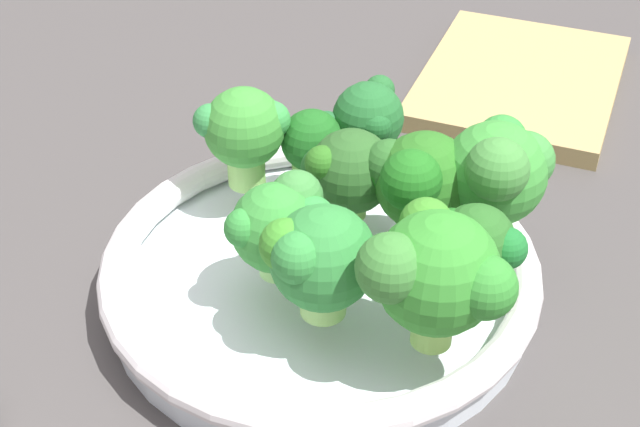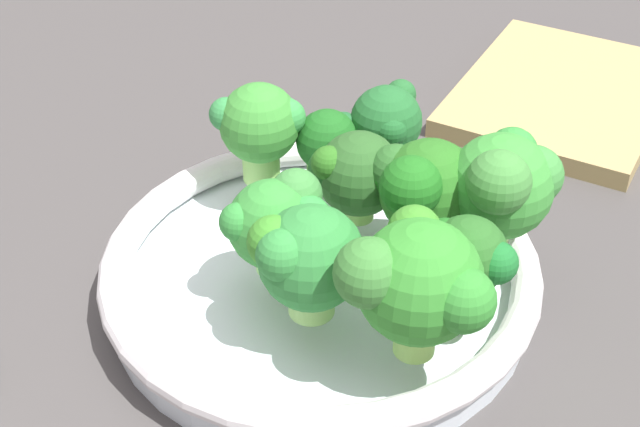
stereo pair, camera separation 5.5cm
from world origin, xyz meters
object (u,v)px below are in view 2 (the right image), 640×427
object	(u,v)px
broccoli_floret_9	(387,121)
cutting_board	(562,95)
bowl	(320,274)
broccoli_floret_0	(261,125)
broccoli_floret_2	(466,258)
broccoli_floret_6	(328,141)
broccoli_floret_4	(420,186)
broccoli_floret_7	(278,221)
broccoli_floret_1	(417,281)
broccoli_floret_5	(304,258)
broccoli_floret_3	(356,173)
broccoli_floret_8	(505,183)

from	to	relation	value
broccoli_floret_9	cutting_board	bearing A→B (deg)	130.79
bowl	broccoli_floret_0	size ratio (longest dim) A/B	3.86
broccoli_floret_2	broccoli_floret_6	distance (cm)	15.43
broccoli_floret_2	broccoli_floret_9	bearing A→B (deg)	-168.77
broccoli_floret_4	broccoli_floret_7	world-z (taller)	broccoli_floret_4
cutting_board	broccoli_floret_1	bearing A→B (deg)	-27.42
broccoli_floret_9	broccoli_floret_5	bearing A→B (deg)	-22.10
broccoli_floret_3	broccoli_floret_8	xyz separation A→B (cm)	(3.50, 8.42, 1.52)
broccoli_floret_3	broccoli_floret_8	world-z (taller)	broccoli_floret_8
broccoli_floret_0	cutting_board	distance (cm)	29.78
broccoli_floret_5	broccoli_floret_7	bearing A→B (deg)	-160.46
broccoli_floret_8	cutting_board	xyz separation A→B (cm)	(-23.19, 10.30, -7.64)
cutting_board	broccoli_floret_5	bearing A→B (deg)	-37.83
broccoli_floret_2	broccoli_floret_1	bearing A→B (deg)	-45.71
broccoli_floret_7	broccoli_floret_8	size ratio (longest dim) A/B	0.80
broccoli_floret_2	broccoli_floret_4	world-z (taller)	broccoli_floret_4
broccoli_floret_0	broccoli_floret_6	size ratio (longest dim) A/B	1.39
broccoli_floret_7	bowl	bearing A→B (deg)	118.34
broccoli_floret_4	broccoli_floret_9	world-z (taller)	broccoli_floret_4
bowl	broccoli_floret_9	xyz separation A→B (cm)	(-9.16, 4.83, 5.44)
bowl	broccoli_floret_1	distance (cm)	11.83
broccoli_floret_5	cutting_board	size ratio (longest dim) A/B	0.34
broccoli_floret_1	broccoli_floret_6	distance (cm)	17.34
broccoli_floret_0	broccoli_floret_6	distance (cm)	4.63
bowl	broccoli_floret_2	distance (cm)	11.07
broccoli_floret_4	broccoli_floret_2	bearing A→B (deg)	14.77
broccoli_floret_4	broccoli_floret_6	size ratio (longest dim) A/B	1.44
broccoli_floret_4	broccoli_floret_6	bearing A→B (deg)	-144.00
bowl	broccoli_floret_4	size ratio (longest dim) A/B	3.72
broccoli_floret_5	broccoli_floret_7	xyz separation A→B (cm)	(-4.01, -1.42, -0.50)
bowl	broccoli_floret_0	distance (cm)	10.70
broccoli_floret_5	cutting_board	distance (cm)	36.78
broccoli_floret_5	broccoli_floret_8	xyz separation A→B (cm)	(-5.36, 11.87, 0.90)
broccoli_floret_0	broccoli_floret_2	distance (cm)	17.74
bowl	broccoli_floret_6	distance (cm)	9.40
broccoli_floret_5	broccoli_floret_3	bearing A→B (deg)	158.71
broccoli_floret_4	broccoli_floret_7	distance (cm)	8.84
broccoli_floret_1	cutting_board	distance (cm)	36.61
broccoli_floret_2	broccoli_floret_8	world-z (taller)	broccoli_floret_8
broccoli_floret_2	broccoli_floret_6	bearing A→B (deg)	-153.15
bowl	broccoli_floret_4	bearing A→B (deg)	99.60
broccoli_floret_6	broccoli_floret_4	bearing A→B (deg)	36.00
cutting_board	broccoli_floret_4	bearing A→B (deg)	-34.22
broccoli_floret_1	broccoli_floret_9	distance (cm)	17.76
broccoli_floret_2	broccoli_floret_3	bearing A→B (deg)	-149.39
broccoli_floret_2	cutting_board	distance (cm)	32.38
broccoli_floret_1	broccoli_floret_5	world-z (taller)	broccoli_floret_1
broccoli_floret_5	broccoli_floret_6	xyz separation A→B (cm)	(-13.56, 1.86, -1.26)
broccoli_floret_3	broccoli_floret_7	bearing A→B (deg)	-45.10
broccoli_floret_1	broccoli_floret_3	xyz separation A→B (cm)	(-12.08, -2.24, -1.60)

